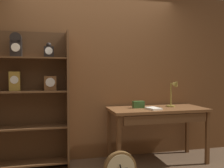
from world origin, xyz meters
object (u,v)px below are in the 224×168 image
at_px(toolbox_small, 138,105).
at_px(open_repair_manual, 153,108).
at_px(bookshelf, 14,98).
at_px(workbench, 158,114).
at_px(desk_lamp, 174,91).

relative_size(toolbox_small, open_repair_manual, 0.76).
bearing_deg(toolbox_small, open_repair_manual, -49.79).
distance_m(bookshelf, toolbox_small, 1.77).
distance_m(workbench, toolbox_small, 0.32).
xyz_separation_m(workbench, desk_lamp, (0.29, 0.07, 0.33)).
distance_m(bookshelf, desk_lamp, 2.33).
distance_m(bookshelf, workbench, 2.06).
bearing_deg(workbench, open_repair_manual, -141.62).
xyz_separation_m(desk_lamp, toolbox_small, (-0.57, 0.03, -0.19)).
bearing_deg(bookshelf, desk_lamp, -4.28).
distance_m(bookshelf, open_repair_manual, 1.96).
distance_m(desk_lamp, toolbox_small, 0.60).
bearing_deg(workbench, desk_lamp, 14.01).
bearing_deg(bookshelf, toolbox_small, -4.80).
xyz_separation_m(bookshelf, desk_lamp, (2.33, -0.17, 0.06)).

